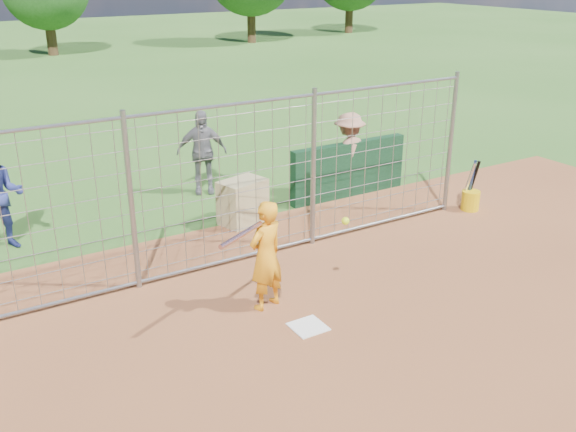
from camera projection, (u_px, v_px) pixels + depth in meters
ground at (300, 321)px, 8.44m from camera, size 100.00×100.00×0.00m
home_plate at (308, 327)px, 8.28m from camera, size 0.43×0.43×0.02m
dugout_wall at (349, 169)px, 12.73m from camera, size 2.60×0.20×1.10m
batter at (266, 256)px, 8.50m from camera, size 0.64×0.51×1.54m
bystander_b at (202, 152)px, 12.81m from camera, size 1.08×0.74×1.70m
bystander_c at (349, 154)px, 12.73m from camera, size 1.16×0.77×1.67m
equipment_bin at (243, 202)px, 11.46m from camera, size 0.91×0.74×0.80m
equipment_in_play at (268, 231)px, 7.98m from camera, size 1.85×0.53×0.11m
bucket_with_bats at (470, 198)px, 12.11m from camera, size 0.34×0.37×0.98m
backstop_fence at (229, 188)px, 9.56m from camera, size 9.08×0.08×2.60m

